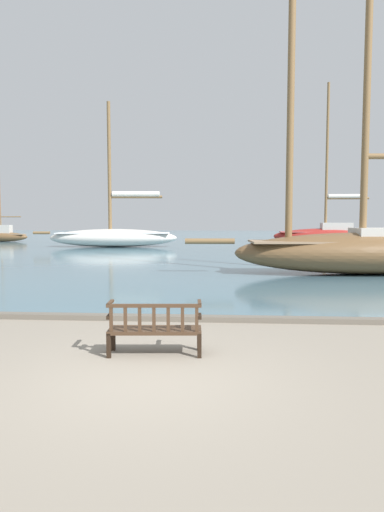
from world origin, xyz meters
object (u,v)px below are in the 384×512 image
object	(u,v)px
park_bench	(155,328)
sailboat_distant_harbor	(329,233)
sailboat_nearest_port	(3,236)
sailboat_mid_port	(368,246)
sailboat_outer_port	(114,236)

from	to	relation	value
park_bench	sailboat_distant_harbor	distance (m)	35.47
sailboat_nearest_port	sailboat_distant_harbor	bearing A→B (deg)	-5.39
park_bench	sailboat_mid_port	distance (m)	13.60
sailboat_nearest_port	sailboat_outer_port	xyz separation A→B (m)	(13.31, -7.97, 0.32)
sailboat_nearest_port	sailboat_distant_harbor	xyz separation A→B (m)	(31.62, -2.98, 0.37)
park_bench	sailboat_mid_port	size ratio (longest dim) A/B	0.10
sailboat_outer_port	sailboat_mid_port	bearing A→B (deg)	-49.32
sailboat_outer_port	sailboat_mid_port	size ratio (longest dim) A/B	0.74
sailboat_distant_harbor	sailboat_mid_port	size ratio (longest dim) A/B	0.90
park_bench	sailboat_distant_harbor	size ratio (longest dim) A/B	0.12
sailboat_nearest_port	sailboat_outer_port	bearing A→B (deg)	-30.91
park_bench	sailboat_outer_port	world-z (taller)	sailboat_outer_port
sailboat_nearest_port	park_bench	bearing A→B (deg)	-60.24
sailboat_distant_harbor	sailboat_outer_port	bearing A→B (deg)	-164.76
park_bench	sailboat_distant_harbor	bearing A→B (deg)	72.68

